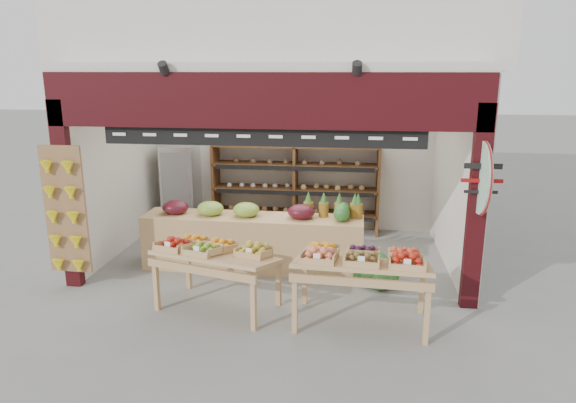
# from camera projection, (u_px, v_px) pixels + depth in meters

# --- Properties ---
(ground) EXTENTS (60.00, 60.00, 0.00)m
(ground) POSITION_uv_depth(u_px,v_px,m) (274.00, 267.00, 8.12)
(ground) COLOR slate
(ground) RESTS_ON ground
(shop_structure) EXTENTS (6.36, 5.12, 5.40)m
(shop_structure) POSITION_uv_depth(u_px,v_px,m) (287.00, 15.00, 8.69)
(shop_structure) COLOR silver
(shop_structure) RESTS_ON ground
(banana_board) EXTENTS (0.60, 0.15, 1.80)m
(banana_board) POSITION_uv_depth(u_px,v_px,m) (64.00, 213.00, 7.05)
(banana_board) COLOR olive
(banana_board) RESTS_ON ground
(gift_sign) EXTENTS (0.04, 0.93, 0.92)m
(gift_sign) POSITION_uv_depth(u_px,v_px,m) (482.00, 178.00, 6.24)
(gift_sign) COLOR #AEDBC6
(gift_sign) RESTS_ON ground
(back_shelving) EXTENTS (3.15, 0.52, 1.93)m
(back_shelving) POSITION_uv_depth(u_px,v_px,m) (295.00, 172.00, 9.68)
(back_shelving) COLOR brown
(back_shelving) RESTS_ON ground
(refrigerator) EXTENTS (0.65, 0.65, 1.64)m
(refrigerator) POSITION_uv_depth(u_px,v_px,m) (181.00, 187.00, 9.98)
(refrigerator) COLOR silver
(refrigerator) RESTS_ON ground
(cardboard_stack) EXTENTS (1.07, 0.90, 0.69)m
(cardboard_stack) POSITION_uv_depth(u_px,v_px,m) (205.00, 235.00, 8.86)
(cardboard_stack) COLOR beige
(cardboard_stack) RESTS_ON ground
(mid_counter) EXTENTS (3.39, 0.68, 1.07)m
(mid_counter) POSITION_uv_depth(u_px,v_px,m) (252.00, 240.00, 7.96)
(mid_counter) COLOR tan
(mid_counter) RESTS_ON ground
(display_table_left) EXTENTS (1.69, 1.22, 0.98)m
(display_table_left) POSITION_uv_depth(u_px,v_px,m) (211.00, 252.00, 6.61)
(display_table_left) COLOR tan
(display_table_left) RESTS_ON ground
(display_table_right) EXTENTS (1.67, 0.99, 1.03)m
(display_table_right) POSITION_uv_depth(u_px,v_px,m) (362.00, 260.00, 6.14)
(display_table_right) COLOR tan
(display_table_right) RESTS_ON ground
(watermelon_pile) EXTENTS (0.67, 0.65, 0.49)m
(watermelon_pile) POSITION_uv_depth(u_px,v_px,m) (377.00, 272.00, 7.43)
(watermelon_pile) COLOR #1B4A18
(watermelon_pile) RESTS_ON ground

